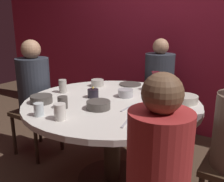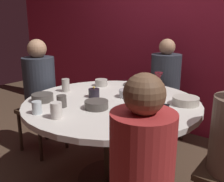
{
  "view_description": "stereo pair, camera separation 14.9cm",
  "coord_description": "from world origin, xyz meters",
  "px_view_note": "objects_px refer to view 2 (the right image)",
  "views": [
    {
      "loc": [
        1.06,
        -1.62,
        1.36
      ],
      "look_at": [
        0.0,
        0.0,
        0.82
      ],
      "focal_mm": 40.5,
      "sensor_mm": 36.0,
      "label": 1
    },
    {
      "loc": [
        1.18,
        -1.54,
        1.36
      ],
      "look_at": [
        0.0,
        0.0,
        0.82
      ],
      "focal_mm": 40.5,
      "sensor_mm": 36.0,
      "label": 2
    }
  ],
  "objects_px": {
    "dining_table": "(112,117)",
    "bowl_serving_large": "(127,93)",
    "candle_holder": "(94,93)",
    "cup_center_front": "(62,101)",
    "bowl_rice_portion": "(101,83)",
    "seated_diner_left": "(40,84)",
    "cup_by_left_diner": "(66,85)",
    "dinner_plate": "(134,85)",
    "wine_glass": "(159,78)",
    "bowl_salad_center": "(43,97)",
    "bowl_small_white": "(186,101)",
    "seated_diner_back": "(165,81)",
    "bowl_sauce_side": "(96,105)",
    "seated_diner_front_right": "(142,174)",
    "cell_phone": "(160,105)",
    "cup_near_candle": "(37,108)",
    "cup_by_right_diner": "(56,110)"
  },
  "relations": [
    {
      "from": "seated_diner_left",
      "to": "seated_diner_front_right",
      "type": "bearing_deg",
      "value": -23.12
    },
    {
      "from": "seated_diner_left",
      "to": "bowl_serving_large",
      "type": "bearing_deg",
      "value": 8.94
    },
    {
      "from": "candle_holder",
      "to": "cup_by_right_diner",
      "type": "distance_m",
      "value": 0.52
    },
    {
      "from": "dining_table",
      "to": "seated_diner_back",
      "type": "xyz_separation_m",
      "value": [
        0.0,
        0.96,
        0.13
      ]
    },
    {
      "from": "cup_center_front",
      "to": "cup_by_right_diner",
      "type": "bearing_deg",
      "value": -50.58
    },
    {
      "from": "bowl_sauce_side",
      "to": "cup_by_left_diner",
      "type": "distance_m",
      "value": 0.55
    },
    {
      "from": "candle_holder",
      "to": "seated_diner_left",
      "type": "bearing_deg",
      "value": 178.98
    },
    {
      "from": "candle_holder",
      "to": "bowl_small_white",
      "type": "distance_m",
      "value": 0.74
    },
    {
      "from": "seated_diner_left",
      "to": "seated_diner_back",
      "type": "distance_m",
      "value": 1.34
    },
    {
      "from": "seated_diner_back",
      "to": "seated_diner_front_right",
      "type": "distance_m",
      "value": 1.79
    },
    {
      "from": "seated_diner_back",
      "to": "cup_near_candle",
      "type": "relative_size",
      "value": 13.23
    },
    {
      "from": "bowl_serving_large",
      "to": "cup_by_left_diner",
      "type": "xyz_separation_m",
      "value": [
        -0.53,
        -0.19,
        0.03
      ]
    },
    {
      "from": "dinner_plate",
      "to": "cell_phone",
      "type": "relative_size",
      "value": 1.55
    },
    {
      "from": "seated_diner_back",
      "to": "cell_phone",
      "type": "relative_size",
      "value": 8.41
    },
    {
      "from": "cell_phone",
      "to": "bowl_serving_large",
      "type": "height_order",
      "value": "bowl_serving_large"
    },
    {
      "from": "seated_diner_back",
      "to": "cup_by_left_diner",
      "type": "relative_size",
      "value": 10.07
    },
    {
      "from": "bowl_sauce_side",
      "to": "bowl_rice_portion",
      "type": "distance_m",
      "value": 0.67
    },
    {
      "from": "bowl_sauce_side",
      "to": "seated_diner_back",
      "type": "bearing_deg",
      "value": 91.13
    },
    {
      "from": "dining_table",
      "to": "bowl_serving_large",
      "type": "bearing_deg",
      "value": 76.41
    },
    {
      "from": "seated_diner_front_right",
      "to": "cup_near_candle",
      "type": "height_order",
      "value": "seated_diner_front_right"
    },
    {
      "from": "wine_glass",
      "to": "dinner_plate",
      "type": "height_order",
      "value": "wine_glass"
    },
    {
      "from": "bowl_sauce_side",
      "to": "cup_center_front",
      "type": "bearing_deg",
      "value": -149.59
    },
    {
      "from": "seated_diner_front_right",
      "to": "candle_holder",
      "type": "height_order",
      "value": "seated_diner_front_right"
    },
    {
      "from": "cell_phone",
      "to": "cup_near_candle",
      "type": "bearing_deg",
      "value": 117.14
    },
    {
      "from": "seated_diner_back",
      "to": "seated_diner_front_right",
      "type": "xyz_separation_m",
      "value": [
        0.69,
        -1.66,
        -0.01
      ]
    },
    {
      "from": "cell_phone",
      "to": "wine_glass",
      "type": "bearing_deg",
      "value": 8.29
    },
    {
      "from": "wine_glass",
      "to": "cup_by_left_diner",
      "type": "xyz_separation_m",
      "value": [
        -0.66,
        -0.51,
        -0.07
      ]
    },
    {
      "from": "seated_diner_back",
      "to": "cup_center_front",
      "type": "xyz_separation_m",
      "value": [
        -0.2,
        -1.31,
        0.06
      ]
    },
    {
      "from": "seated_diner_front_right",
      "to": "dining_table",
      "type": "bearing_deg",
      "value": 0.0
    },
    {
      "from": "bowl_rice_portion",
      "to": "cup_by_left_diner",
      "type": "xyz_separation_m",
      "value": [
        -0.12,
        -0.36,
        0.03
      ]
    },
    {
      "from": "dining_table",
      "to": "wine_glass",
      "type": "bearing_deg",
      "value": 70.87
    },
    {
      "from": "wine_glass",
      "to": "bowl_rice_portion",
      "type": "height_order",
      "value": "wine_glass"
    },
    {
      "from": "seated_diner_front_right",
      "to": "cup_by_left_diner",
      "type": "bearing_deg",
      "value": 16.21
    },
    {
      "from": "bowl_salad_center",
      "to": "cup_by_right_diner",
      "type": "relative_size",
      "value": 1.58
    },
    {
      "from": "cup_by_left_diner",
      "to": "dinner_plate",
      "type": "bearing_deg",
      "value": 57.21
    },
    {
      "from": "seated_diner_left",
      "to": "cup_by_right_diner",
      "type": "relative_size",
      "value": 11.03
    },
    {
      "from": "seated_diner_back",
      "to": "cup_center_front",
      "type": "height_order",
      "value": "seated_diner_back"
    },
    {
      "from": "candle_holder",
      "to": "cup_center_front",
      "type": "relative_size",
      "value": 1.05
    },
    {
      "from": "candle_holder",
      "to": "cup_center_front",
      "type": "xyz_separation_m",
      "value": [
        -0.02,
        -0.34,
        0.01
      ]
    },
    {
      "from": "bowl_small_white",
      "to": "cup_center_front",
      "type": "xyz_separation_m",
      "value": [
        -0.71,
        -0.62,
        0.02
      ]
    },
    {
      "from": "seated_diner_left",
      "to": "cup_by_left_diner",
      "type": "height_order",
      "value": "seated_diner_left"
    },
    {
      "from": "cell_phone",
      "to": "bowl_rice_portion",
      "type": "relative_size",
      "value": 1.15
    },
    {
      "from": "bowl_salad_center",
      "to": "bowl_small_white",
      "type": "distance_m",
      "value": 1.12
    },
    {
      "from": "bowl_rice_portion",
      "to": "seated_diner_left",
      "type": "bearing_deg",
      "value": -150.32
    },
    {
      "from": "bowl_rice_portion",
      "to": "cup_by_left_diner",
      "type": "bearing_deg",
      "value": -108.69
    },
    {
      "from": "cell_phone",
      "to": "seated_diner_front_right",
      "type": "bearing_deg",
      "value": -179.24
    },
    {
      "from": "cup_by_right_diner",
      "to": "cup_center_front",
      "type": "height_order",
      "value": "cup_by_right_diner"
    },
    {
      "from": "cup_by_right_diner",
      "to": "seated_diner_front_right",
      "type": "bearing_deg",
      "value": -12.86
    },
    {
      "from": "wine_glass",
      "to": "bowl_salad_center",
      "type": "height_order",
      "value": "wine_glass"
    },
    {
      "from": "dinner_plate",
      "to": "bowl_serving_large",
      "type": "relative_size",
      "value": 1.71
    }
  ]
}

